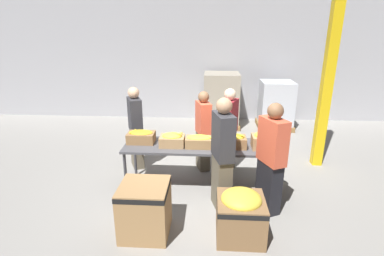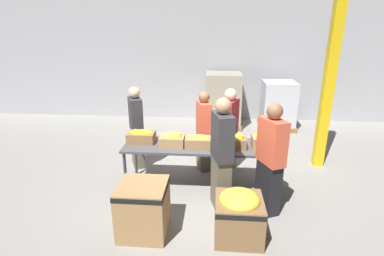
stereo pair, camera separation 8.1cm
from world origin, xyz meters
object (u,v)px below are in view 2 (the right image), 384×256
Objects in this scene: support_pillar at (331,67)px; pallet_stack_0 at (278,106)px; sorting_table at (201,148)px; volunteer_2 at (204,131)px; volunteer_1 at (270,160)px; banana_box_1 at (172,139)px; donation_bin_1 at (239,213)px; banana_box_2 at (199,141)px; donation_bin_0 at (143,207)px; banana_box_0 at (141,136)px; volunteer_4 at (136,128)px; volunteer_0 at (229,131)px; volunteer_3 at (222,156)px; banana_box_4 at (264,140)px; banana_box_3 at (232,141)px; pallet_stack_1 at (223,100)px.

support_pillar is 2.78m from pallet_stack_0.
volunteer_2 reaches higher than sorting_table.
support_pillar is at bearing -61.42° from volunteer_1.
donation_bin_1 is (1.06, -1.25, -0.55)m from banana_box_1.
banana_box_2 is 1.50m from donation_bin_0.
banana_box_0 reaches higher than donation_bin_1.
support_pillar reaches higher than volunteer_4.
volunteer_0 is (0.50, 0.69, 0.07)m from sorting_table.
volunteer_3 is 2.86m from support_pillar.
donation_bin_1 is (1.29, 0.00, -0.03)m from donation_bin_0.
support_pillar is at bearing -65.20° from volunteer_3.
donation_bin_1 is at bearing 119.01° from volunteer_1.
sorting_table is 1.54m from donation_bin_0.
support_pillar is (1.32, 1.15, 1.06)m from banana_box_4.
banana_box_3 is 1.11× the size of banana_box_4.
volunteer_0 reaches higher than banana_box_3.
banana_box_2 is (1.02, -0.14, -0.01)m from banana_box_0.
support_pillar is at bearing 37.93° from donation_bin_0.
sorting_table is 1.48m from donation_bin_1.
volunteer_2 reaches higher than banana_box_3.
volunteer_3 is (0.83, -0.54, -0.03)m from banana_box_1.
support_pillar reaches higher than volunteer_1.
volunteer_1 reaches higher than donation_bin_1.
banana_box_4 is 0.23× the size of volunteer_3.
volunteer_3 is 1.08× the size of volunteer_4.
volunteer_2 is at bearing 57.87° from banana_box_1.
banana_box_1 is at bearing -173.19° from sorting_table.
volunteer_1 is (1.54, -0.60, -0.06)m from banana_box_1.
volunteer_1 is at bearing 53.58° from donation_bin_1.
volunteer_3 is at bearing 15.41° from volunteer_0.
donation_bin_0 is (-1.76, -1.24, -0.55)m from banana_box_4.
donation_bin_0 is (-0.72, -1.31, -0.35)m from sorting_table.
banana_box_3 is 0.52m from banana_box_4.
volunteer_0 is at bearing 54.33° from sorting_table.
banana_box_3 is 0.28× the size of volunteer_2.
banana_box_1 reaches higher than sorting_table.
pallet_stack_1 is at bearing 75.53° from banana_box_1.
volunteer_4 is (-2.36, 0.82, -0.13)m from banana_box_4.
sorting_table is 1.60× the size of volunteer_0.
volunteer_4 is at bearing -69.16° from volunteer_0.
banana_box_4 is 0.25× the size of volunteer_0.
volunteer_1 is at bearing -21.36° from banana_box_1.
volunteer_3 is 0.44× the size of support_pillar.
pallet_stack_1 is at bearing 82.56° from banana_box_2.
volunteer_1 reaches higher than sorting_table.
banana_box_2 is 0.82m from volunteer_2.
pallet_stack_1 is at bearing 153.35° from volunteer_2.
volunteer_1 is at bearing 20.20° from donation_bin_0.
banana_box_0 is 4.56m from pallet_stack_0.
banana_box_1 is at bearing 79.76° from donation_bin_0.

